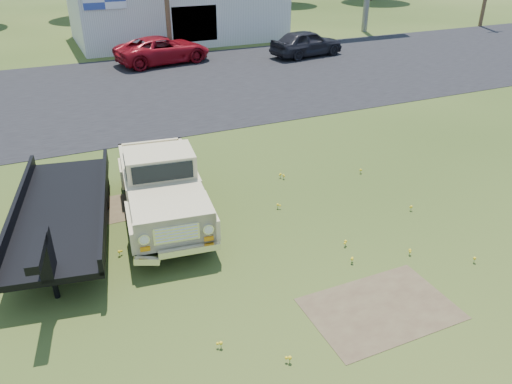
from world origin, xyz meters
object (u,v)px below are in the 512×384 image
(vintage_pickup_truck, at_px, (162,185))
(flatbed_trailer, at_px, (61,206))
(red_pickup, at_px, (163,50))
(dark_sedan, at_px, (307,43))

(vintage_pickup_truck, bearing_deg, flatbed_trailer, -174.09)
(red_pickup, distance_m, dark_sedan, 8.75)
(flatbed_trailer, height_order, red_pickup, flatbed_trailer)
(vintage_pickup_truck, relative_size, flatbed_trailer, 0.83)
(vintage_pickup_truck, bearing_deg, dark_sedan, 57.06)
(vintage_pickup_truck, xyz_separation_m, dark_sedan, (13.19, 15.68, -0.18))
(vintage_pickup_truck, distance_m, red_pickup, 18.09)
(dark_sedan, bearing_deg, red_pickup, 69.64)
(flatbed_trailer, height_order, dark_sedan, flatbed_trailer)
(vintage_pickup_truck, distance_m, dark_sedan, 20.49)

